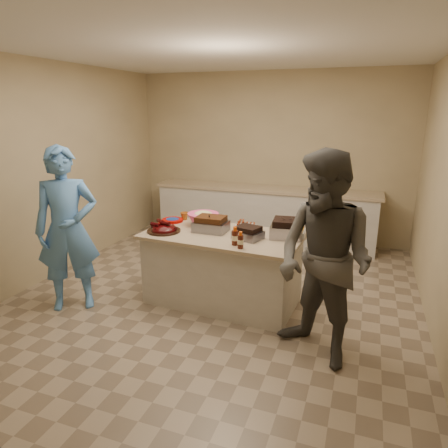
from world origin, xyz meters
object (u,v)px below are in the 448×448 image
(rib_platter, at_px, (164,232))
(roasting_pan, at_px, (286,237))
(island, at_px, (223,301))
(guest_blue, at_px, (76,305))
(bbq_bottle_a, at_px, (235,245))
(plastic_cup, at_px, (185,220))
(mustard_bottle, at_px, (224,227))
(guest_gray, at_px, (317,356))
(bbq_bottle_b, at_px, (240,248))
(coleslaw_bowl, at_px, (203,225))

(rib_platter, height_order, roasting_pan, rib_platter)
(island, height_order, guest_blue, island)
(bbq_bottle_a, height_order, plastic_cup, bbq_bottle_a)
(island, height_order, rib_platter, rib_platter)
(island, height_order, mustard_bottle, mustard_bottle)
(roasting_pan, distance_m, mustard_bottle, 0.76)
(island, distance_m, plastic_cup, 1.10)
(plastic_cup, bearing_deg, roasting_pan, -10.80)
(bbq_bottle_a, relative_size, plastic_cup, 1.90)
(rib_platter, relative_size, plastic_cup, 3.76)
(mustard_bottle, bearing_deg, island, -73.14)
(rib_platter, height_order, guest_blue, rib_platter)
(guest_blue, height_order, guest_gray, guest_gray)
(rib_platter, distance_m, bbq_bottle_b, 1.00)
(island, relative_size, coleslaw_bowl, 4.68)
(bbq_bottle_a, distance_m, plastic_cup, 1.12)
(roasting_pan, height_order, mustard_bottle, roasting_pan)
(plastic_cup, bearing_deg, rib_platter, -90.18)
(mustard_bottle, bearing_deg, guest_blue, -147.59)
(plastic_cup, bearing_deg, island, -31.54)
(island, bearing_deg, mustard_bottle, 110.43)
(roasting_pan, xyz_separation_m, bbq_bottle_b, (-0.35, -0.52, 0.00))
(rib_platter, distance_m, guest_gray, 2.05)
(bbq_bottle_b, xyz_separation_m, plastic_cup, (-0.96, 0.77, 0.00))
(island, xyz_separation_m, bbq_bottle_a, (0.24, -0.29, 0.81))
(coleslaw_bowl, xyz_separation_m, mustard_bottle, (0.25, 0.02, 0.00))
(coleslaw_bowl, xyz_separation_m, plastic_cup, (-0.31, 0.15, 0.00))
(mustard_bottle, bearing_deg, rib_platter, -144.88)
(roasting_pan, bearing_deg, coleslaw_bowl, 167.73)
(coleslaw_bowl, height_order, guest_blue, coleslaw_bowl)
(guest_gray, bearing_deg, bbq_bottle_b, -167.98)
(bbq_bottle_a, xyz_separation_m, plastic_cup, (-0.88, 0.69, 0.00))
(plastic_cup, relative_size, guest_gray, 0.05)
(rib_platter, bearing_deg, mustard_bottle, 35.12)
(island, xyz_separation_m, guest_blue, (-1.51, -0.65, 0.00))
(bbq_bottle_a, distance_m, guest_gray, 1.29)
(coleslaw_bowl, distance_m, plastic_cup, 0.35)
(guest_blue, distance_m, guest_gray, 2.67)
(roasting_pan, height_order, guest_blue, roasting_pan)
(island, distance_m, rib_platter, 1.04)
(guest_blue, bearing_deg, island, -10.89)
(island, distance_m, coleslaw_bowl, 0.90)
(bbq_bottle_b, relative_size, mustard_bottle, 1.48)
(bbq_bottle_b, height_order, mustard_bottle, bbq_bottle_b)
(rib_platter, relative_size, mustard_bottle, 3.23)
(bbq_bottle_a, bearing_deg, coleslaw_bowl, 136.58)
(roasting_pan, relative_size, coleslaw_bowl, 0.91)
(coleslaw_bowl, height_order, plastic_cup, coleslaw_bowl)
(mustard_bottle, xyz_separation_m, guest_blue, (-1.43, -0.91, -0.81))
(rib_platter, height_order, bbq_bottle_a, bbq_bottle_a)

